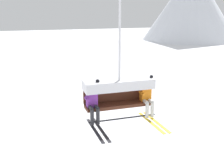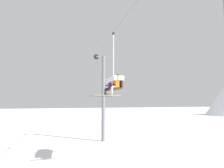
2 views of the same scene
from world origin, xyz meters
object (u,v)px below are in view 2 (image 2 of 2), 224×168
at_px(lift_tower_near, 103,95).
at_px(skier_purple, 108,87).
at_px(chairlift_chair, 114,81).
at_px(skier_orange, 115,85).

xyz_separation_m(lift_tower_near, skier_purple, (5.86, -0.92, 0.41)).
distance_m(lift_tower_near, skier_purple, 5.94).
xyz_separation_m(lift_tower_near, chairlift_chair, (6.74, -0.71, 0.74)).
bearing_deg(skier_purple, chairlift_chair, 13.62).
relative_size(lift_tower_near, chairlift_chair, 2.10).
xyz_separation_m(lift_tower_near, skier_orange, (7.62, -0.92, 0.41)).
height_order(lift_tower_near, chairlift_chair, lift_tower_near).
relative_size(lift_tower_near, skier_purple, 5.38).
distance_m(chairlift_chair, skier_orange, 0.97).
distance_m(skier_purple, skier_orange, 1.77).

